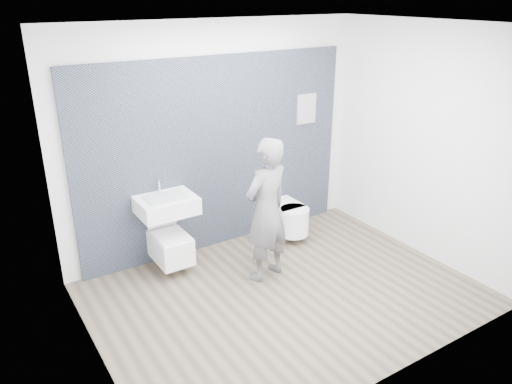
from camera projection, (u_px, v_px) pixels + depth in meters
ground at (285, 294)px, 5.46m from camera, size 4.00×4.00×0.00m
room_shell at (289, 141)px, 4.81m from camera, size 4.00×4.00×4.00m
tile_wall at (221, 241)px, 6.61m from camera, size 3.60×0.06×2.40m
washbasin at (167, 205)px, 5.67m from camera, size 0.65×0.49×0.49m
toilet_square at (170, 246)px, 5.84m from camera, size 0.38×0.55×0.71m
toilet_rounded at (288, 218)px, 6.62m from camera, size 0.40×0.68×0.36m
info_placard at (302, 220)px, 7.23m from camera, size 0.30×0.03×0.39m
visitor at (266, 210)px, 5.50m from camera, size 0.68×0.53×1.66m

